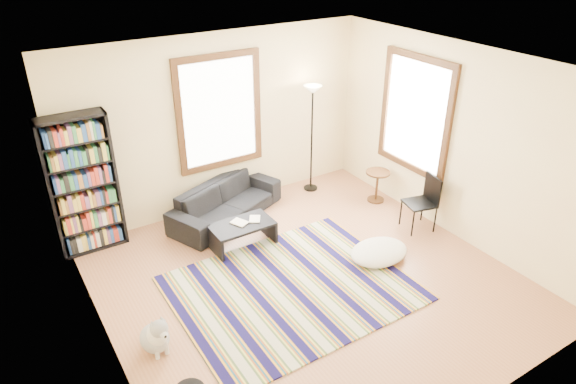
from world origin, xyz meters
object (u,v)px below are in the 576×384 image
coffee_table (242,235)px  dog (154,331)px  bookshelf (83,185)px  side_table (377,186)px  floor_lamp (312,140)px  sofa (226,202)px  floor_cushion (379,252)px  folding_chair (419,203)px

coffee_table → dog: bearing=-143.6°
coffee_table → bookshelf: bearing=148.7°
dog → bookshelf: bearing=83.5°
coffee_table → side_table: 2.53m
floor_lamp → side_table: size_ratio=3.44×
sofa → coffee_table: bearing=-122.5°
coffee_table → floor_cushion: bearing=-42.1°
sofa → bookshelf: (-1.98, 0.27, 0.72)m
floor_cushion → side_table: bearing=50.5°
floor_cushion → floor_lamp: bearing=80.1°
floor_cushion → folding_chair: (1.03, 0.30, 0.32)m
floor_cushion → sofa: bearing=121.1°
floor_lamp → floor_cushion: bearing=-99.9°
coffee_table → side_table: side_table is taller
floor_cushion → floor_lamp: size_ratio=0.46×
floor_cushion → side_table: (1.08, 1.31, 0.16)m
sofa → folding_chair: bearing=-60.6°
bookshelf → dog: 2.53m
bookshelf → side_table: size_ratio=3.70×
bookshelf → floor_lamp: bearing=-2.6°
side_table → dog: size_ratio=1.09×
sofa → floor_lamp: size_ratio=1.04×
sofa → side_table: size_ratio=3.57×
coffee_table → floor_lamp: bearing=27.0°
bookshelf → side_table: (4.36, -1.11, -0.73)m
coffee_table → side_table: size_ratio=1.67×
coffee_table → dog: size_ratio=1.82×
coffee_table → side_table: (2.53, -0.00, 0.09)m
coffee_table → floor_cushion: coffee_table is taller
sofa → coffee_table: 0.86m
folding_chair → coffee_table: bearing=171.8°
floor_lamp → folding_chair: bearing=-71.9°
bookshelf → side_table: 4.56m
sofa → dog: 2.88m
dog → floor_cushion: bearing=-8.1°
side_table → dog: side_table is taller
floor_cushion → dog: bearing=179.9°
bookshelf → floor_lamp: (3.67, -0.17, -0.07)m
floor_lamp → side_table: floor_lamp is taller
floor_cushion → side_table: side_table is taller
sofa → bookshelf: bearing=150.0°
bookshelf → floor_lamp: 3.68m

